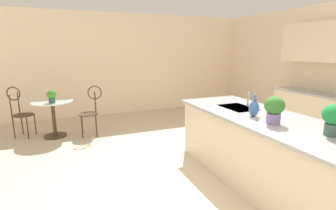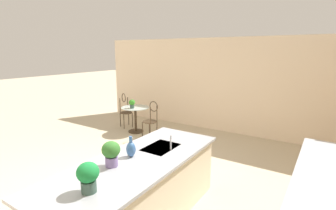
% 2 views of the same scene
% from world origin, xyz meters
% --- Properties ---
extents(ground_plane, '(40.00, 40.00, 0.00)m').
position_xyz_m(ground_plane, '(0.00, 0.00, 0.00)').
color(ground_plane, beige).
extents(wall_left_window, '(0.12, 7.80, 2.70)m').
position_xyz_m(wall_left_window, '(-4.26, 0.00, 1.35)').
color(wall_left_window, beige).
rests_on(wall_left_window, ground).
extents(kitchen_island, '(2.80, 1.06, 0.92)m').
position_xyz_m(kitchen_island, '(0.30, 0.85, 0.46)').
color(kitchen_island, beige).
rests_on(kitchen_island, ground).
extents(back_counter_run, '(2.44, 0.64, 1.52)m').
position_xyz_m(back_counter_run, '(-0.40, 3.21, 0.49)').
color(back_counter_run, beige).
rests_on(back_counter_run, ground).
extents(bistro_table, '(0.80, 0.80, 0.74)m').
position_xyz_m(bistro_table, '(-2.75, -1.76, 0.45)').
color(bistro_table, '#3D2D1E').
rests_on(bistro_table, ground).
extents(chair_near_window, '(0.50, 0.52, 1.04)m').
position_xyz_m(chair_near_window, '(-2.99, -2.38, 0.57)').
color(chair_near_window, '#3D2D1E').
rests_on(chair_near_window, ground).
extents(chair_by_island, '(0.41, 0.50, 1.04)m').
position_xyz_m(chair_by_island, '(-2.55, -1.04, 0.57)').
color(chair_by_island, '#3D2D1E').
rests_on(chair_by_island, ground).
extents(sink_faucet, '(0.02, 0.02, 0.22)m').
position_xyz_m(sink_faucet, '(-0.25, 1.03, 1.03)').
color(sink_faucet, '#B2B5BA').
rests_on(sink_faucet, kitchen_island).
extents(potted_plant_on_table, '(0.18, 0.18, 0.25)m').
position_xyz_m(potted_plant_on_table, '(-2.61, -1.76, 0.88)').
color(potted_plant_on_table, '#385147').
rests_on(potted_plant_on_table, bistro_table).
extents(potted_plant_counter_near, '(0.23, 0.23, 0.32)m').
position_xyz_m(potted_plant_counter_near, '(0.60, 0.70, 1.10)').
color(potted_plant_counter_near, '#7A669E').
rests_on(potted_plant_counter_near, kitchen_island).
extents(potted_plant_counter_far, '(0.23, 0.23, 0.32)m').
position_xyz_m(potted_plant_counter_far, '(1.15, 0.93, 1.10)').
color(potted_plant_counter_far, '#385147').
rests_on(potted_plant_counter_far, kitchen_island).
extents(vase_on_counter, '(0.13, 0.13, 0.29)m').
position_xyz_m(vase_on_counter, '(0.25, 0.71, 1.03)').
color(vase_on_counter, '#386099').
rests_on(vase_on_counter, kitchen_island).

